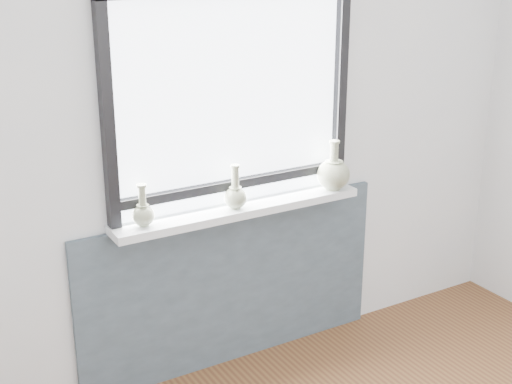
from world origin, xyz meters
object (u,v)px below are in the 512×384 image
windowsill (240,210)px  vase_c (333,173)px  vase_b (235,195)px  vase_a (143,213)px

windowsill → vase_c: 0.56m
vase_b → vase_c: vase_c is taller
windowsill → vase_a: 0.51m
windowsill → vase_c: (0.55, -0.03, 0.11)m
windowsill → vase_c: bearing=-2.8°
vase_a → vase_c: 1.05m
windowsill → vase_c: vase_c is taller
windowsill → vase_a: bearing=-179.5°
vase_a → vase_b: 0.47m
windowsill → vase_b: 0.09m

